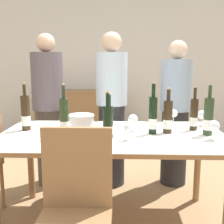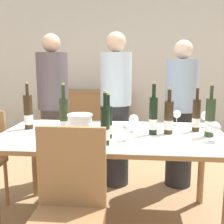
% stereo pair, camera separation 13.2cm
% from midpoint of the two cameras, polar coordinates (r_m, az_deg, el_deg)
% --- Properties ---
extents(ground_plane, '(12.00, 12.00, 0.00)m').
position_cam_midpoint_polar(ground_plane, '(2.57, 1.58, -21.23)').
color(ground_plane, '#A37F56').
extents(back_wall, '(8.00, 0.10, 2.80)m').
position_cam_midpoint_polar(back_wall, '(5.10, 3.87, 10.91)').
color(back_wall, silver).
rests_on(back_wall, ground_plane).
extents(sideboard_cabinet, '(1.51, 0.46, 0.84)m').
position_cam_midpoint_polar(sideboard_cabinet, '(4.96, -4.15, -0.43)').
color(sideboard_cabinet, '#996B42').
rests_on(sideboard_cabinet, ground_plane).
extents(dining_table, '(1.81, 0.97, 0.77)m').
position_cam_midpoint_polar(dining_table, '(2.29, 1.67, -6.18)').
color(dining_table, '#996B42').
rests_on(dining_table, ground_plane).
extents(ice_bucket, '(0.18, 0.18, 0.20)m').
position_cam_midpoint_polar(ice_bucket, '(2.04, -4.66, -3.09)').
color(ice_bucket, white).
rests_on(ice_bucket, dining_table).
extents(wine_bottle_0, '(0.07, 0.07, 0.36)m').
position_cam_midpoint_polar(wine_bottle_0, '(2.45, 18.24, -0.82)').
color(wine_bottle_0, '#332314').
rests_on(wine_bottle_0, dining_table).
extents(wine_bottle_1, '(0.08, 0.08, 0.40)m').
position_cam_midpoint_polar(wine_bottle_1, '(2.31, 20.88, -1.31)').
color(wine_bottle_1, '#28381E').
rests_on(wine_bottle_1, dining_table).
extents(wine_bottle_2, '(0.07, 0.07, 0.37)m').
position_cam_midpoint_polar(wine_bottle_2, '(2.31, 13.06, -1.23)').
color(wine_bottle_2, '#332314').
rests_on(wine_bottle_2, dining_table).
extents(wine_bottle_3, '(0.06, 0.06, 0.35)m').
position_cam_midpoint_polar(wine_bottle_3, '(2.12, 1.02, -2.22)').
color(wine_bottle_3, black).
rests_on(wine_bottle_3, dining_table).
extents(wine_bottle_4, '(0.08, 0.08, 0.41)m').
position_cam_midpoint_polar(wine_bottle_4, '(2.50, -15.21, -0.18)').
color(wine_bottle_4, '#332314').
rests_on(wine_bottle_4, dining_table).
extents(wine_bottle_5, '(0.07, 0.07, 0.38)m').
position_cam_midpoint_polar(wine_bottle_5, '(1.95, 0.52, -3.00)').
color(wine_bottle_5, black).
rests_on(wine_bottle_5, dining_table).
extents(wine_bottle_6, '(0.07, 0.07, 0.42)m').
position_cam_midpoint_polar(wine_bottle_6, '(2.19, -8.00, -1.24)').
color(wine_bottle_6, '#28381E').
rests_on(wine_bottle_6, dining_table).
extents(wine_bottle_7, '(0.07, 0.07, 0.42)m').
position_cam_midpoint_polar(wine_bottle_7, '(2.26, 10.04, -0.88)').
color(wine_bottle_7, black).
rests_on(wine_bottle_7, dining_table).
extents(wine_glass_0, '(0.07, 0.07, 0.14)m').
position_cam_midpoint_polar(wine_glass_0, '(2.65, 14.45, -0.51)').
color(wine_glass_0, white).
rests_on(wine_glass_0, dining_table).
extents(wine_glass_1, '(0.08, 0.08, 0.14)m').
position_cam_midpoint_polar(wine_glass_1, '(2.64, 19.83, -0.81)').
color(wine_glass_1, white).
rests_on(wine_glass_1, dining_table).
extents(wine_glass_2, '(0.09, 0.09, 0.15)m').
position_cam_midpoint_polar(wine_glass_2, '(2.18, 21.75, -3.07)').
color(wine_glass_2, white).
rests_on(wine_glass_2, dining_table).
extents(wine_glass_3, '(0.07, 0.07, 0.13)m').
position_cam_midpoint_polar(wine_glass_3, '(2.07, 4.87, -3.39)').
color(wine_glass_3, white).
rests_on(wine_glass_3, dining_table).
extents(wine_glass_4, '(0.08, 0.08, 0.14)m').
position_cam_midpoint_polar(wine_glass_4, '(2.34, 6.04, -1.64)').
color(wine_glass_4, white).
rests_on(wine_glass_4, dining_table).
extents(chair_near_front, '(0.42, 0.42, 0.97)m').
position_cam_midpoint_polar(chair_near_front, '(1.71, -6.60, -17.59)').
color(chair_near_front, '#996B42').
rests_on(chair_near_front, ground_plane).
extents(person_host, '(0.33, 0.33, 1.63)m').
position_cam_midpoint_polar(person_host, '(3.10, -10.58, 0.27)').
color(person_host, '#51473D').
rests_on(person_host, ground_plane).
extents(person_guest_left, '(0.33, 0.33, 1.64)m').
position_cam_midpoint_polar(person_guest_left, '(3.00, 2.06, 0.28)').
color(person_guest_left, '#2D2D33').
rests_on(person_guest_left, ground_plane).
extents(person_guest_right, '(0.33, 0.33, 1.56)m').
position_cam_midpoint_polar(person_guest_right, '(3.08, 14.94, -0.67)').
color(person_guest_right, '#262628').
rests_on(person_guest_right, ground_plane).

